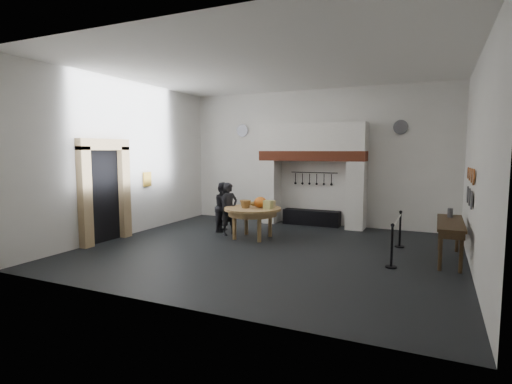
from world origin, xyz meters
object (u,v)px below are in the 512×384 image
at_px(side_table, 451,223).
at_px(barrier_post_near, 392,247).
at_px(iron_range, 312,217).
at_px(barrier_post_far, 400,230).
at_px(work_table, 253,209).
at_px(visitor_far, 224,207).
at_px(visitor_near, 229,209).

relative_size(side_table, barrier_post_near, 2.44).
relative_size(iron_range, barrier_post_far, 2.11).
xyz_separation_m(work_table, side_table, (5.05, -0.27, 0.03)).
bearing_deg(barrier_post_far, iron_range, 145.49).
bearing_deg(side_table, work_table, 176.96).
xyz_separation_m(visitor_far, barrier_post_near, (5.13, -1.90, -0.31)).
bearing_deg(barrier_post_near, iron_range, 126.29).
bearing_deg(work_table, iron_range, 70.18).
distance_m(work_table, visitor_near, 0.82).
relative_size(visitor_far, barrier_post_far, 1.69).
relative_size(barrier_post_near, barrier_post_far, 1.00).
height_order(work_table, side_table, side_table).
height_order(visitor_near, barrier_post_far, visitor_near).
bearing_deg(visitor_near, side_table, -67.13).
bearing_deg(iron_range, barrier_post_far, -34.51).
relative_size(iron_range, side_table, 0.86).
distance_m(visitor_near, barrier_post_near, 4.97).
distance_m(iron_range, visitor_near, 3.14).
distance_m(side_table, barrier_post_near, 1.65).
xyz_separation_m(visitor_near, barrier_post_near, (4.73, -1.50, -0.32)).
height_order(work_table, visitor_far, visitor_far).
height_order(iron_range, barrier_post_far, barrier_post_far).
bearing_deg(iron_range, barrier_post_near, -53.71).
height_order(visitor_far, side_table, visitor_far).
relative_size(side_table, barrier_post_far, 2.44).
xyz_separation_m(iron_range, visitor_near, (-1.76, -2.54, 0.52)).
bearing_deg(visitor_far, barrier_post_near, -120.70).
bearing_deg(visitor_far, work_table, -123.07).
bearing_deg(visitor_near, barrier_post_near, -81.07).
bearing_deg(barrier_post_near, visitor_near, 162.41).
bearing_deg(visitor_near, visitor_far, 71.52).
bearing_deg(barrier_post_near, work_table, 160.42).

